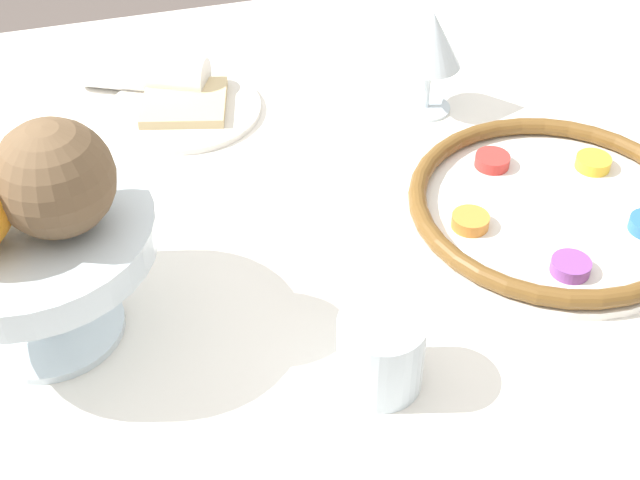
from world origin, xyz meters
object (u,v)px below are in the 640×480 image
coconut (54,179)px  cup_near (380,352)px  fruit_stand (30,248)px  wine_glass (431,42)px  napkin_roll (144,72)px  seder_plate (554,206)px  bread_plate (185,107)px

coconut → cup_near: coconut is taller
fruit_stand → cup_near: 0.32m
wine_glass → napkin_roll: size_ratio=0.77×
coconut → napkin_roll: (-0.11, -0.42, -0.16)m
seder_plate → bread_plate: seder_plate is taller
seder_plate → coconut: 0.53m
bread_plate → napkin_roll: (0.04, -0.07, 0.02)m
fruit_stand → cup_near: size_ratio=2.88×
wine_glass → fruit_stand: size_ratio=0.60×
bread_plate → cup_near: 0.50m
wine_glass → coconut: (0.45, 0.28, 0.09)m
fruit_stand → napkin_roll: fruit_stand is taller
bread_plate → napkin_roll: 0.08m
seder_plate → bread_plate: size_ratio=1.64×
coconut → bread_plate: coconut is taller
bread_plate → cup_near: cup_near is taller
seder_plate → wine_glass: (0.05, -0.24, 0.08)m
seder_plate → wine_glass: size_ratio=2.36×
wine_glass → bread_plate: (0.30, -0.08, -0.09)m
seder_plate → bread_plate: 0.47m
seder_plate → coconut: (0.50, 0.03, 0.17)m
napkin_roll → coconut: bearing=75.5°
seder_plate → cup_near: cup_near is taller
wine_glass → coconut: 0.53m
cup_near → seder_plate: bearing=-147.3°
wine_glass → coconut: bearing=31.7°
napkin_roll → cup_near: size_ratio=2.24×
coconut → bread_plate: 0.42m
napkin_roll → bread_plate: bearing=120.9°
bread_plate → cup_near: (-0.09, 0.49, 0.03)m
coconut → seder_plate: bearing=-176.2°
wine_glass → cup_near: wine_glass is taller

